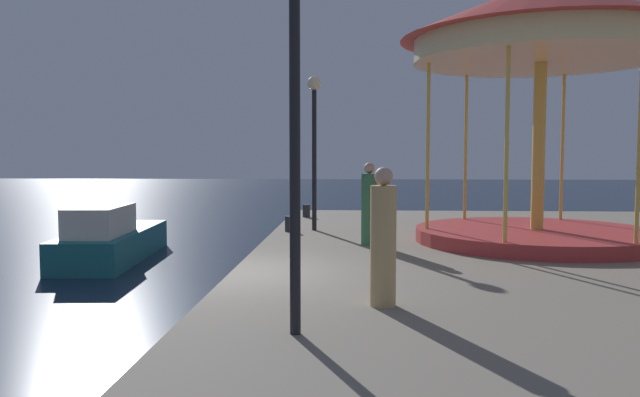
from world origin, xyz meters
TOP-DOWN VIEW (x-y plane):
  - ground_plane at (0.00, 0.00)m, footprint 120.00×120.00m
  - quay_dock at (6.06, 0.00)m, footprint 12.12×23.41m
  - motorboat_teal at (-4.28, 5.48)m, footprint 2.02×5.19m
  - carousel at (6.22, 3.90)m, footprint 6.24×6.24m
  - lamp_post_near_edge at (1.43, -3.51)m, footprint 0.36×0.36m
  - lamp_post_mid_promenade at (1.05, 5.85)m, footprint 0.36×0.36m
  - bollard_north at (0.43, 5.52)m, footprint 0.24×0.24m
  - bollard_center at (0.59, 9.23)m, footprint 0.24×0.24m
  - person_near_carousel at (2.46, -2.19)m, footprint 0.34×0.34m
  - person_by_the_water at (2.42, 3.28)m, footprint 0.34×0.34m

SIDE VIEW (x-z plane):
  - ground_plane at x=0.00m, z-range 0.00..0.00m
  - quay_dock at x=6.06m, z-range 0.00..0.80m
  - motorboat_teal at x=-4.28m, z-range -0.19..1.31m
  - bollard_north at x=0.43m, z-range 0.80..1.20m
  - bollard_center at x=0.59m, z-range 0.80..1.20m
  - person_by_the_water at x=2.42m, z-range 0.74..2.55m
  - person_near_carousel at x=2.46m, z-range 0.74..2.56m
  - lamp_post_mid_promenade at x=1.05m, z-range 1.56..5.57m
  - lamp_post_near_edge at x=1.43m, z-range 1.62..6.24m
  - carousel at x=6.22m, z-range 2.27..8.08m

